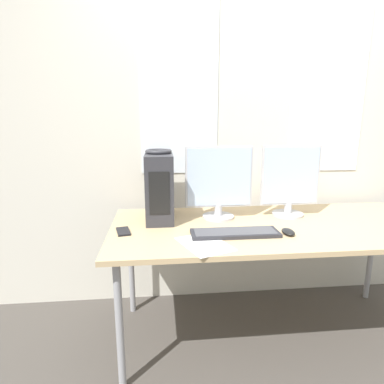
{
  "coord_description": "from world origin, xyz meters",
  "views": [
    {
      "loc": [
        -0.7,
        -1.38,
        1.39
      ],
      "look_at": [
        -0.51,
        0.43,
        0.97
      ],
      "focal_mm": 30.0,
      "sensor_mm": 36.0,
      "label": 1
    }
  ],
  "objects_px": {
    "keyboard": "(235,233)",
    "mouse": "(288,232)",
    "pc_tower": "(159,186)",
    "headphones": "(159,151)",
    "cell_phone": "(123,231)",
    "monitor_right_near": "(290,181)",
    "monitor_main": "(219,182)"
  },
  "relations": [
    {
      "from": "headphones",
      "to": "cell_phone",
      "type": "distance_m",
      "value": 0.54
    },
    {
      "from": "keyboard",
      "to": "mouse",
      "type": "relative_size",
      "value": 4.47
    },
    {
      "from": "headphones",
      "to": "pc_tower",
      "type": "bearing_deg",
      "value": -90.0
    },
    {
      "from": "pc_tower",
      "to": "cell_phone",
      "type": "bearing_deg",
      "value": -130.42
    },
    {
      "from": "mouse",
      "to": "cell_phone",
      "type": "height_order",
      "value": "mouse"
    },
    {
      "from": "monitor_main",
      "to": "monitor_right_near",
      "type": "bearing_deg",
      "value": 1.09
    },
    {
      "from": "keyboard",
      "to": "cell_phone",
      "type": "bearing_deg",
      "value": 170.34
    },
    {
      "from": "pc_tower",
      "to": "mouse",
      "type": "bearing_deg",
      "value": -27.54
    },
    {
      "from": "pc_tower",
      "to": "keyboard",
      "type": "distance_m",
      "value": 0.58
    },
    {
      "from": "headphones",
      "to": "mouse",
      "type": "height_order",
      "value": "headphones"
    },
    {
      "from": "keyboard",
      "to": "monitor_right_near",
      "type": "bearing_deg",
      "value": 37.14
    },
    {
      "from": "monitor_right_near",
      "to": "keyboard",
      "type": "xyz_separation_m",
      "value": [
        -0.44,
        -0.33,
        -0.22
      ]
    },
    {
      "from": "monitor_main",
      "to": "keyboard",
      "type": "distance_m",
      "value": 0.39
    },
    {
      "from": "pc_tower",
      "to": "monitor_right_near",
      "type": "xyz_separation_m",
      "value": [
        0.85,
        -0.02,
        0.02
      ]
    },
    {
      "from": "monitor_right_near",
      "to": "mouse",
      "type": "xyz_separation_m",
      "value": [
        -0.14,
        -0.35,
        -0.22
      ]
    },
    {
      "from": "headphones",
      "to": "cell_phone",
      "type": "xyz_separation_m",
      "value": [
        -0.21,
        -0.25,
        -0.43
      ]
    },
    {
      "from": "headphones",
      "to": "cell_phone",
      "type": "height_order",
      "value": "headphones"
    },
    {
      "from": "pc_tower",
      "to": "headphones",
      "type": "xyz_separation_m",
      "value": [
        -0.0,
        0.0,
        0.22
      ]
    },
    {
      "from": "headphones",
      "to": "monitor_right_near",
      "type": "distance_m",
      "value": 0.87
    },
    {
      "from": "monitor_right_near",
      "to": "monitor_main",
      "type": "bearing_deg",
      "value": -178.91
    },
    {
      "from": "pc_tower",
      "to": "cell_phone",
      "type": "height_order",
      "value": "pc_tower"
    },
    {
      "from": "monitor_right_near",
      "to": "keyboard",
      "type": "height_order",
      "value": "monitor_right_near"
    },
    {
      "from": "headphones",
      "to": "mouse",
      "type": "bearing_deg",
      "value": -27.59
    },
    {
      "from": "monitor_right_near",
      "to": "mouse",
      "type": "relative_size",
      "value": 4.24
    },
    {
      "from": "monitor_right_near",
      "to": "cell_phone",
      "type": "height_order",
      "value": "monitor_right_near"
    },
    {
      "from": "pc_tower",
      "to": "headphones",
      "type": "height_order",
      "value": "headphones"
    },
    {
      "from": "monitor_right_near",
      "to": "cell_phone",
      "type": "relative_size",
      "value": 3.07
    },
    {
      "from": "keyboard",
      "to": "mouse",
      "type": "xyz_separation_m",
      "value": [
        0.3,
        -0.02,
        0.0
      ]
    },
    {
      "from": "pc_tower",
      "to": "headphones",
      "type": "relative_size",
      "value": 2.56
    },
    {
      "from": "monitor_right_near",
      "to": "keyboard",
      "type": "bearing_deg",
      "value": -142.86
    },
    {
      "from": "headphones",
      "to": "monitor_right_near",
      "type": "height_order",
      "value": "monitor_right_near"
    },
    {
      "from": "headphones",
      "to": "keyboard",
      "type": "xyz_separation_m",
      "value": [
        0.41,
        -0.35,
        -0.42
      ]
    }
  ]
}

